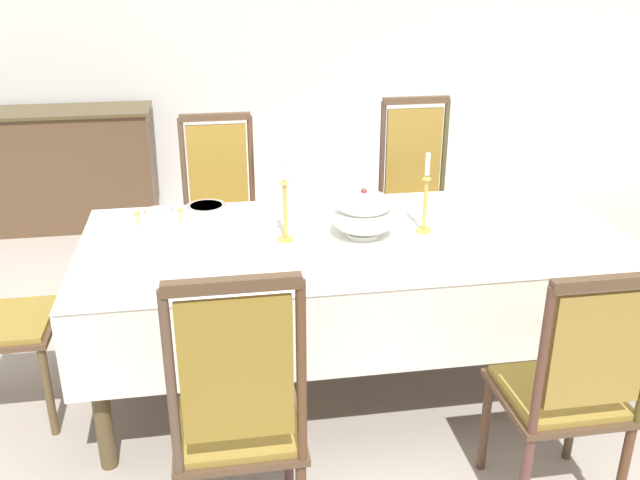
# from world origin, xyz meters

# --- Properties ---
(ground) EXTENTS (7.63, 5.70, 0.04)m
(ground) POSITION_xyz_m (0.00, 0.00, -0.02)
(ground) COLOR #B2A89B
(back_wall) EXTENTS (7.63, 0.08, 3.11)m
(back_wall) POSITION_xyz_m (0.00, 2.89, 1.56)
(back_wall) COLOR silver
(back_wall) RESTS_ON ground
(dining_table) EXTENTS (2.44, 1.08, 0.77)m
(dining_table) POSITION_xyz_m (0.00, 0.15, 0.70)
(dining_table) COLOR brown
(dining_table) RESTS_ON ground
(tablecloth) EXTENTS (2.46, 1.10, 0.38)m
(tablecloth) POSITION_xyz_m (0.00, 0.15, 0.68)
(tablecloth) COLOR white
(tablecloth) RESTS_ON dining_table
(chair_south_a) EXTENTS (0.44, 0.42, 1.12)m
(chair_south_a) POSITION_xyz_m (-0.59, -0.80, 0.56)
(chair_south_a) COLOR brown
(chair_south_a) RESTS_ON ground
(chair_north_a) EXTENTS (0.44, 0.42, 1.13)m
(chair_north_a) POSITION_xyz_m (-0.59, 1.10, 0.57)
(chair_north_a) COLOR brown
(chair_north_a) RESTS_ON ground
(chair_south_b) EXTENTS (0.44, 0.42, 1.04)m
(chair_south_b) POSITION_xyz_m (0.58, -0.80, 0.54)
(chair_south_b) COLOR brown
(chair_south_b) RESTS_ON ground
(chair_north_b) EXTENTS (0.44, 0.42, 1.19)m
(chair_north_b) POSITION_xyz_m (0.58, 1.10, 0.59)
(chair_north_b) COLOR brown
(chair_north_b) RESTS_ON ground
(soup_tureen) EXTENTS (0.29, 0.29, 0.23)m
(soup_tureen) POSITION_xyz_m (0.03, 0.15, 0.89)
(soup_tureen) COLOR white
(soup_tureen) RESTS_ON tablecloth
(candlestick_west) EXTENTS (0.07, 0.07, 0.39)m
(candlestick_west) POSITION_xyz_m (-0.32, 0.15, 0.94)
(candlestick_west) COLOR gold
(candlestick_west) RESTS_ON tablecloth
(candlestick_east) EXTENTS (0.07, 0.07, 0.37)m
(candlestick_east) POSITION_xyz_m (0.32, 0.15, 0.93)
(candlestick_east) COLOR gold
(candlestick_east) RESTS_ON tablecloth
(bowl_near_left) EXTENTS (0.20, 0.20, 0.04)m
(bowl_near_left) POSITION_xyz_m (-0.67, 0.56, 0.80)
(bowl_near_left) COLOR white
(bowl_near_left) RESTS_ON tablecloth
(bowl_near_right) EXTENTS (0.15, 0.15, 0.03)m
(bowl_near_right) POSITION_xyz_m (-0.90, 0.55, 0.79)
(bowl_near_right) COLOR white
(bowl_near_right) RESTS_ON tablecloth
(spoon_primary) EXTENTS (0.03, 0.18, 0.01)m
(spoon_primary) POSITION_xyz_m (-0.79, 0.59, 0.78)
(spoon_primary) COLOR gold
(spoon_primary) RESTS_ON tablecloth
(spoon_secondary) EXTENTS (0.04, 0.18, 0.01)m
(spoon_secondary) POSITION_xyz_m (-1.00, 0.58, 0.78)
(spoon_secondary) COLOR gold
(spoon_secondary) RESTS_ON tablecloth
(sideboard) EXTENTS (1.44, 0.48, 0.90)m
(sideboard) POSITION_xyz_m (-1.77, 2.57, 0.45)
(sideboard) COLOR brown
(sideboard) RESTS_ON ground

